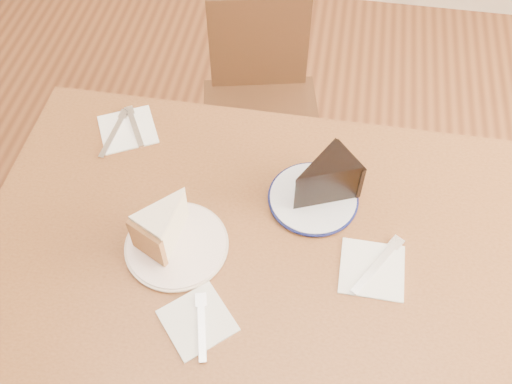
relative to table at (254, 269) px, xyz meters
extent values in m
plane|color=#4B2614|center=(0.00, 0.00, -0.65)|extent=(4.00, 4.00, 0.00)
cube|color=#4F2B15|center=(0.00, 0.00, 0.08)|extent=(1.20, 0.80, 0.04)
cylinder|color=black|center=(-0.54, 0.34, -0.30)|extent=(0.06, 0.06, 0.71)
cylinder|color=black|center=(0.54, 0.34, -0.30)|extent=(0.06, 0.06, 0.71)
cube|color=black|center=(-0.09, 0.68, -0.24)|extent=(0.45, 0.45, 0.04)
cylinder|color=black|center=(0.04, 0.87, -0.46)|extent=(0.03, 0.03, 0.39)
cylinder|color=black|center=(-0.28, 0.80, -0.46)|extent=(0.03, 0.03, 0.39)
cylinder|color=black|center=(0.10, 0.56, -0.46)|extent=(0.03, 0.03, 0.39)
cylinder|color=black|center=(-0.21, 0.49, -0.46)|extent=(0.03, 0.03, 0.39)
cube|color=black|center=(-0.12, 0.85, -0.05)|extent=(0.32, 0.10, 0.34)
cylinder|color=white|center=(-0.16, -0.03, 0.10)|extent=(0.21, 0.21, 0.01)
cylinder|color=white|center=(0.11, 0.14, 0.10)|extent=(0.20, 0.20, 0.01)
cube|color=white|center=(-0.08, -0.18, 0.10)|extent=(0.17, 0.17, 0.00)
cube|color=white|center=(0.25, -0.01, 0.10)|extent=(0.13, 0.13, 0.00)
cube|color=white|center=(-0.36, 0.28, 0.10)|extent=(0.18, 0.18, 0.00)
cube|color=silver|center=(-0.07, -0.20, 0.10)|extent=(0.05, 0.14, 0.00)
cube|color=silver|center=(0.26, -0.01, 0.10)|extent=(0.10, 0.15, 0.00)
cube|color=silver|center=(-0.35, 0.29, 0.10)|extent=(0.08, 0.13, 0.00)
cube|color=silver|center=(-0.39, 0.26, 0.10)|extent=(0.03, 0.16, 0.00)
camera|label=1|loc=(0.11, -0.62, 1.15)|focal=40.00mm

